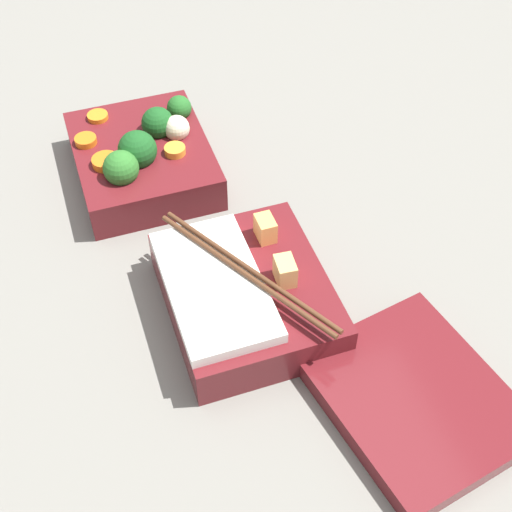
# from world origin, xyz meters

# --- Properties ---
(ground_plane) EXTENTS (3.00, 3.00, 0.00)m
(ground_plane) POSITION_xyz_m (0.00, 0.00, 0.00)
(ground_plane) COLOR slate
(bento_tray_vegetable) EXTENTS (0.18, 0.15, 0.08)m
(bento_tray_vegetable) POSITION_xyz_m (-0.11, -0.02, 0.03)
(bento_tray_vegetable) COLOR maroon
(bento_tray_vegetable) RESTS_ON ground_plane
(bento_tray_rice) EXTENTS (0.20, 0.15, 0.07)m
(bento_tray_rice) POSITION_xyz_m (0.12, 0.02, 0.03)
(bento_tray_rice) COLOR maroon
(bento_tray_rice) RESTS_ON ground_plane
(bento_lid) EXTENTS (0.20, 0.18, 0.02)m
(bento_lid) POSITION_xyz_m (0.26, 0.13, 0.01)
(bento_lid) COLOR maroon
(bento_lid) RESTS_ON ground_plane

